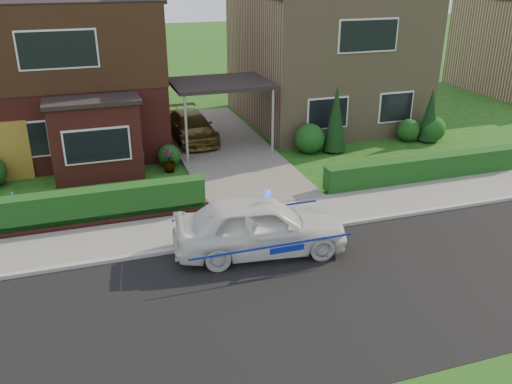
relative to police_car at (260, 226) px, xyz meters
name	(u,v)px	position (x,y,z in m)	size (l,w,h in m)	color
ground	(343,291)	(1.24, -2.40, -0.77)	(120.00, 120.00, 0.00)	#154813
road	(343,291)	(1.24, -2.40, -0.77)	(60.00, 6.00, 0.02)	black
kerb	(294,232)	(1.24, 0.65, -0.71)	(60.00, 0.16, 0.12)	#9E9993
sidewalk	(281,217)	(1.24, 1.70, -0.72)	(60.00, 2.00, 0.10)	slate
driveway	(222,147)	(1.24, 8.60, -0.71)	(3.80, 12.00, 0.12)	#666059
house_left	(61,50)	(-4.54, 11.50, 3.04)	(7.50, 9.53, 7.25)	maroon
house_right	(324,41)	(7.04, 11.59, 2.89)	(7.50, 8.06, 7.25)	#8F7758
carport_link	(220,84)	(1.24, 8.55, 1.89)	(3.80, 3.00, 2.77)	black
dwarf_wall	(78,223)	(-4.56, 2.90, -0.59)	(7.70, 0.25, 0.36)	maroon
hedge_left	(78,226)	(-4.56, 3.05, -0.77)	(7.50, 0.55, 0.90)	#113812
hedge_right	(423,181)	(7.04, 2.95, -0.77)	(7.50, 0.55, 0.80)	#113812
shrub_left_mid	(126,157)	(-2.76, 6.90, -0.11)	(1.32, 1.32, 1.32)	#113812
shrub_left_near	(169,156)	(-1.16, 7.20, -0.35)	(0.84, 0.84, 0.84)	#113812
shrub_right_near	(310,138)	(4.44, 7.00, -0.17)	(1.20, 1.20, 1.20)	#113812
shrub_right_mid	(408,130)	(9.04, 7.10, -0.29)	(0.96, 0.96, 0.96)	#113812
shrub_right_far	(433,129)	(10.04, 6.80, -0.23)	(1.08, 1.08, 1.08)	#113812
conifer_a	(336,121)	(5.44, 6.80, 0.53)	(0.90, 0.90, 2.60)	black
conifer_b	(430,116)	(9.84, 6.80, 0.33)	(0.90, 0.90, 2.20)	black
police_car	(260,226)	(0.00, 0.00, 0.00)	(4.15, 4.70, 1.70)	silver
driveway_car	(191,127)	(0.24, 9.81, -0.08)	(1.61, 3.95, 1.15)	brown
potted_plant_a	(13,206)	(-6.35, 4.17, -0.36)	(0.43, 0.29, 0.81)	gray
potted_plant_c	(169,161)	(-1.26, 6.60, -0.35)	(0.47, 0.47, 0.85)	gray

